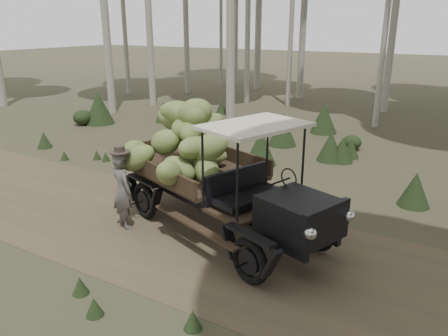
{
  "coord_description": "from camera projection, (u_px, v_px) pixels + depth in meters",
  "views": [
    {
      "loc": [
        5.69,
        -6.42,
        4.07
      ],
      "look_at": [
        1.64,
        0.54,
        1.39
      ],
      "focal_mm": 35.0,
      "sensor_mm": 36.0,
      "label": 1
    }
  ],
  "objects": [
    {
      "name": "farmer",
      "position": [
        123.0,
        189.0,
        8.94
      ],
      "size": [
        0.69,
        0.58,
        1.75
      ],
      "rotation": [
        0.0,
        0.0,
        2.75
      ],
      "color": "#54524D",
      "rests_on": "ground"
    },
    {
      "name": "undergrowth",
      "position": [
        231.0,
        214.0,
        8.53
      ],
      "size": [
        22.17,
        21.32,
        1.4
      ],
      "color": "#233319",
      "rests_on": "ground"
    },
    {
      "name": "banana_truck",
      "position": [
        203.0,
        156.0,
        8.8
      ],
      "size": [
        5.49,
        3.4,
        2.69
      ],
      "rotation": [
        0.0,
        0.0,
        -0.34
      ],
      "color": "black",
      "rests_on": "ground"
    },
    {
      "name": "ground",
      "position": [
        145.0,
        225.0,
        9.26
      ],
      "size": [
        120.0,
        120.0,
        0.0
      ],
      "primitive_type": "plane",
      "color": "#473D2B",
      "rests_on": "ground"
    },
    {
      "name": "dirt_track",
      "position": [
        145.0,
        225.0,
        9.26
      ],
      "size": [
        70.0,
        4.0,
        0.01
      ],
      "primitive_type": "cube",
      "color": "brown",
      "rests_on": "ground"
    }
  ]
}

